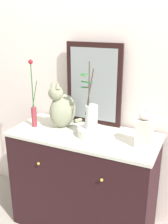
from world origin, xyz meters
TOP-DOWN VIEW (x-y plane):
  - ground_plane at (0.00, 0.00)m, footprint 6.00×6.00m
  - wall_back at (0.00, 0.34)m, footprint 4.40×0.08m
  - sideboard at (0.00, -0.00)m, footprint 1.17×0.54m
  - mirror_leaning at (-0.02, 0.24)m, footprint 0.48×0.03m
  - cat_sitting at (-0.22, 0.05)m, footprint 0.26×0.44m
  - vase_slim_green at (-0.44, -0.04)m, footprint 0.07×0.04m
  - bowl_porcelain at (0.07, -0.02)m, footprint 0.21×0.21m
  - vase_glass_clear at (0.07, -0.02)m, footprint 0.17×0.12m
  - jar_lidded_porcelain at (0.48, -0.02)m, footprint 0.11×0.11m

SIDE VIEW (x-z plane):
  - ground_plane at x=0.00m, z-range 0.00..0.00m
  - sideboard at x=0.00m, z-range 0.00..0.87m
  - bowl_porcelain at x=0.07m, z-range 0.87..0.94m
  - jar_lidded_porcelain at x=0.48m, z-range 0.85..1.14m
  - vase_slim_green at x=-0.44m, z-range 0.75..1.31m
  - cat_sitting at x=-0.22m, z-range 0.83..1.23m
  - vase_glass_clear at x=0.07m, z-range 0.80..1.30m
  - mirror_leaning at x=-0.02m, z-range 0.87..1.55m
  - wall_back at x=0.00m, z-range 0.00..2.60m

